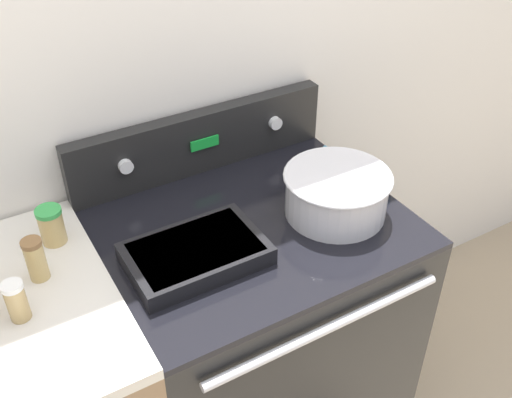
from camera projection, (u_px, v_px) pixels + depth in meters
The scene contains 9 objects.
kitchen_wall at pixel (186, 65), 1.70m from camera, with size 8.00×0.05×2.50m.
stove_range at pixel (253, 338), 1.89m from camera, with size 0.81×0.71×0.94m.
control_panel at pixel (200, 141), 1.78m from camera, with size 0.81×0.07×0.19m.
mixing_bowl at pixel (337, 191), 1.61m from camera, with size 0.29×0.29×0.13m.
casserole_dish at pixel (196, 253), 1.48m from camera, with size 0.34×0.22×0.05m.
ladle at pixel (376, 180), 1.74m from camera, with size 0.06×0.31×0.06m.
spice_jar_green_cap at pixel (51, 225), 1.51m from camera, with size 0.07×0.07×0.10m.
spice_jar_brown_cap at pixel (36, 259), 1.40m from camera, with size 0.05×0.05×0.11m.
spice_jar_white_cap at pixel (16, 301), 1.30m from camera, with size 0.05×0.05×0.10m.
Camera 1 is at (-0.64, -0.77, 1.94)m, focal length 42.00 mm.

